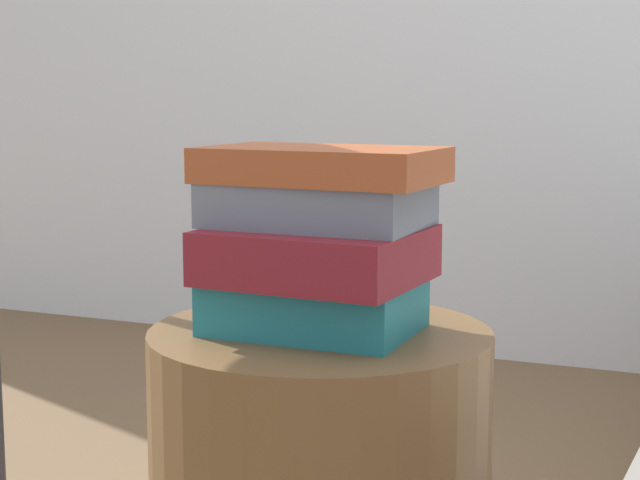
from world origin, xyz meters
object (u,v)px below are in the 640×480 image
book_teal (314,305)px  book_rust (320,165)px  book_maroon (315,255)px  book_slate (318,204)px

book_teal → book_rust: bearing=75.4°
book_maroon → book_slate: (-0.00, 0.02, 0.06)m
book_maroon → book_teal: bearing=124.8°
book_slate → book_rust: (0.00, -0.00, 0.05)m
book_teal → book_slate: 0.12m
book_slate → book_rust: 0.05m
book_teal → book_maroon: book_maroon is taller
book_maroon → book_rust: size_ratio=0.88×
book_maroon → book_slate: bearing=105.2°
book_teal → book_maroon: (0.00, -0.01, 0.06)m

